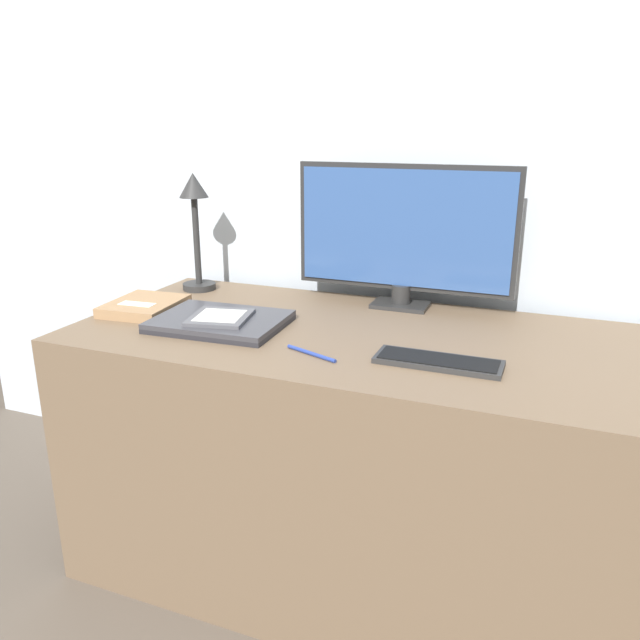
{
  "coord_description": "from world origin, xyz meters",
  "views": [
    {
      "loc": [
        0.43,
        -1.28,
        1.21
      ],
      "look_at": [
        -0.09,
        0.04,
        0.76
      ],
      "focal_mm": 35.0,
      "sensor_mm": 36.0,
      "label": 1
    }
  ],
  "objects": [
    {
      "name": "notebook",
      "position": [
        -0.66,
        0.11,
        0.72
      ],
      "size": [
        0.2,
        0.23,
        0.03
      ],
      "color": "#93704C",
      "rests_on": "desk"
    },
    {
      "name": "desk",
      "position": [
        0.0,
        0.15,
        0.35
      ],
      "size": [
        1.53,
        0.7,
        0.7
      ],
      "color": "brown",
      "rests_on": "ground_plane"
    },
    {
      "name": "wall_back",
      "position": [
        0.0,
        0.58,
        1.2
      ],
      "size": [
        3.6,
        0.05,
        2.4
      ],
      "color": "#B2BCC6",
      "rests_on": "ground_plane"
    },
    {
      "name": "ereader",
      "position": [
        -0.38,
        0.06,
        0.73
      ],
      "size": [
        0.18,
        0.19,
        0.01
      ],
      "color": "#4C4C51",
      "rests_on": "laptop"
    },
    {
      "name": "monitor",
      "position": [
        0.01,
        0.43,
        0.92
      ],
      "size": [
        0.63,
        0.11,
        0.41
      ],
      "color": "#262626",
      "rests_on": "desk"
    },
    {
      "name": "desk_lamp",
      "position": [
        -0.64,
        0.38,
        0.94
      ],
      "size": [
        0.1,
        0.1,
        0.37
      ],
      "color": "#282828",
      "rests_on": "desk"
    },
    {
      "name": "keyboard",
      "position": [
        0.2,
        0.01,
        0.71
      ],
      "size": [
        0.28,
        0.1,
        0.01
      ],
      "color": "#282828",
      "rests_on": "desk"
    },
    {
      "name": "laptop",
      "position": [
        -0.39,
        0.07,
        0.72
      ],
      "size": [
        0.34,
        0.26,
        0.03
      ],
      "color": "#232328",
      "rests_on": "desk"
    },
    {
      "name": "ground_plane",
      "position": [
        0.0,
        0.0,
        0.0
      ],
      "size": [
        10.0,
        10.0,
        0.0
      ],
      "primitive_type": "plane",
      "color": "brown"
    },
    {
      "name": "pen",
      "position": [
        -0.08,
        -0.04,
        0.71
      ],
      "size": [
        0.14,
        0.06,
        0.01
      ],
      "color": "navy",
      "rests_on": "desk"
    }
  ]
}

